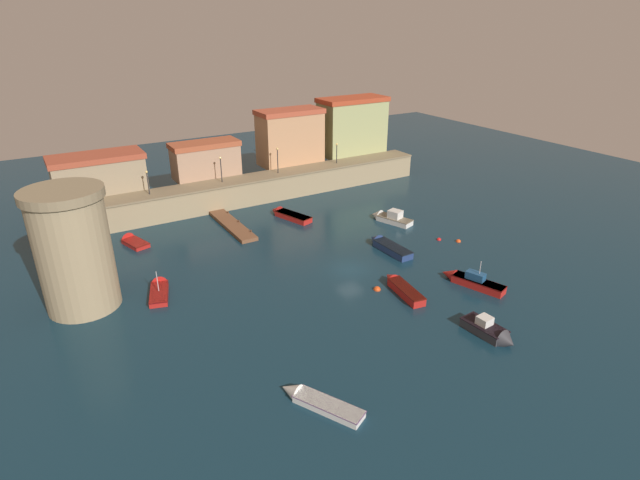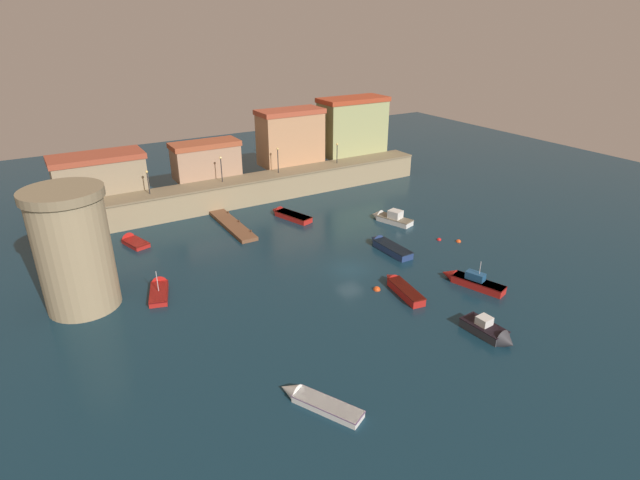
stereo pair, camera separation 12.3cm
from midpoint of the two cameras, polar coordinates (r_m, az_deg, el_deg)
The scene contains 21 objects.
ground_plane at distance 53.44m, azimuth 3.37°, elevation -3.35°, with size 138.60×138.60×0.00m, color #112D3D.
quay_wall at distance 73.17m, azimuth -7.74°, elevation 5.70°, with size 55.34×4.24×3.57m.
old_town_backdrop at distance 77.61m, azimuth -5.86°, elevation 10.93°, with size 50.86×5.52×9.18m.
fortress_tower at distance 49.41m, azimuth -26.11°, elevation -0.98°, with size 6.85×6.85×11.29m.
pier_dock at distance 64.92m, azimuth -9.93°, elevation 1.66°, with size 2.09×11.23×0.70m.
quay_lamp_0 at distance 68.00m, azimuth -18.96°, elevation 6.60°, with size 0.32×0.32×3.10m.
quay_lamp_1 at distance 70.46m, azimuth -11.19°, elevation 8.27°, with size 0.32×0.32×3.57m.
quay_lamp_2 at distance 73.67m, azimuth -4.86°, elevation 9.38°, with size 0.32×0.32×3.71m.
quay_lamp_3 at distance 78.60m, azimuth 1.86°, elevation 10.14°, with size 0.32×0.32×3.13m.
moored_boat_0 at distance 63.32m, azimuth -20.55°, elevation -0.12°, with size 2.92×4.72×1.67m.
moored_boat_1 at distance 58.22m, azimuth 7.52°, elevation -0.65°, with size 1.74×6.63×1.55m.
moored_boat_2 at distance 44.93m, azimuth 18.69°, elevation -9.78°, with size 2.08×4.93×1.95m.
moored_boat_3 at distance 66.17m, azimuth 7.78°, elevation 2.53°, with size 3.47×6.06×2.19m.
moored_boat_4 at distance 36.49m, azimuth -0.75°, elevation -17.63°, with size 4.17×6.30×1.33m.
moored_boat_5 at distance 52.33m, azimuth 16.55°, elevation -4.39°, with size 3.34×6.66×3.13m.
moored_boat_6 at distance 67.12m, azimuth -3.75°, elevation 2.89°, with size 3.55×6.89×1.55m.
moored_boat_7 at distance 49.74m, azimuth 9.12°, elevation -5.30°, with size 2.27×6.39×1.28m.
moored_boat_8 at distance 51.66m, azimuth -17.73°, elevation -5.22°, with size 3.10×5.70×3.11m.
mooring_buoy_0 at distance 61.93m, azimuth 13.22°, elevation 0.01°, with size 0.53×0.53×0.53m, color red.
mooring_buoy_1 at distance 49.88m, azimuth 6.39°, elevation -5.61°, with size 0.71×0.71×0.71m, color #EA4C19.
mooring_buoy_2 at distance 62.02m, azimuth 15.29°, elevation -0.18°, with size 0.59×0.59×0.59m, color #EA4C19.
Camera 1 is at (-27.19, -38.92, 24.55)m, focal length 28.35 mm.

